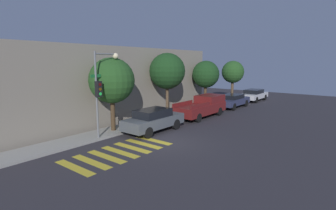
{
  "coord_description": "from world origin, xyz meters",
  "views": [
    {
      "loc": [
        -11.18,
        -9.2,
        4.58
      ],
      "look_at": [
        2.96,
        2.1,
        1.6
      ],
      "focal_mm": 28.0,
      "sensor_mm": 36.0,
      "label": 1
    }
  ],
  "objects": [
    {
      "name": "ground_plane",
      "position": [
        0.0,
        0.0,
        0.0
      ],
      "size": [
        60.0,
        60.0,
        0.0
      ],
      "primitive_type": "plane",
      "color": "#2D2B30"
    },
    {
      "name": "tree_far_end",
      "position": [
        11.4,
        4.09,
        3.36
      ],
      "size": [
        2.66,
        2.66,
        4.71
      ],
      "color": "#4C3823",
      "rests_on": "ground"
    },
    {
      "name": "crosswalk",
      "position": [
        -2.65,
        0.8,
        0.0
      ],
      "size": [
        5.65,
        2.6,
        0.0
      ],
      "color": "gold",
      "rests_on": "ground"
    },
    {
      "name": "sedan_middle",
      "position": [
        13.41,
        2.1,
        0.74
      ],
      "size": [
        4.69,
        1.88,
        1.34
      ],
      "color": "#2D3351",
      "rests_on": "ground"
    },
    {
      "name": "sedan_far_end",
      "position": [
        19.3,
        2.1,
        0.75
      ],
      "size": [
        4.7,
        1.88,
        1.37
      ],
      "color": "silver",
      "rests_on": "ground"
    },
    {
      "name": "building_row",
      "position": [
        0.0,
        8.47,
        2.85
      ],
      "size": [
        26.0,
        6.0,
        5.71
      ],
      "primitive_type": "cube",
      "color": "gray",
      "rests_on": "ground"
    },
    {
      "name": "traffic_light_pole",
      "position": [
        -1.64,
        3.37,
        3.41
      ],
      "size": [
        2.04,
        0.56,
        5.19
      ],
      "color": "slate",
      "rests_on": "ground"
    },
    {
      "name": "pickup_truck",
      "position": [
        7.64,
        2.1,
        0.89
      ],
      "size": [
        5.47,
        1.95,
        1.73
      ],
      "color": "maroon",
      "rests_on": "ground"
    },
    {
      "name": "tree_midblock",
      "position": [
        5.34,
        4.09,
        3.84
      ],
      "size": [
        2.9,
        2.9,
        5.3
      ],
      "color": "brown",
      "rests_on": "ground"
    },
    {
      "name": "tree_behind_truck",
      "position": [
        17.58,
        4.09,
        3.4
      ],
      "size": [
        2.57,
        2.57,
        4.72
      ],
      "color": "brown",
      "rests_on": "ground"
    },
    {
      "name": "sidewalk",
      "position": [
        0.0,
        4.14,
        0.07
      ],
      "size": [
        26.0,
        1.87,
        0.14
      ],
      "primitive_type": "cube",
      "color": "gray",
      "rests_on": "ground"
    },
    {
      "name": "sedan_near_corner",
      "position": [
        1.43,
        2.1,
        0.81
      ],
      "size": [
        4.51,
        1.77,
        1.53
      ],
      "color": "#4C5156",
      "rests_on": "ground"
    },
    {
      "name": "tree_near_corner",
      "position": [
        -0.33,
        4.09,
        3.39
      ],
      "size": [
        2.93,
        2.93,
        4.88
      ],
      "color": "#42301E",
      "rests_on": "ground"
    }
  ]
}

